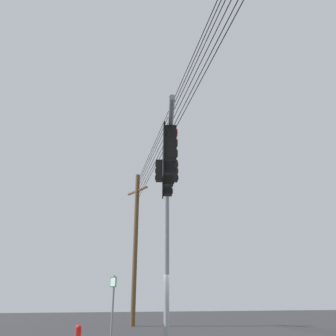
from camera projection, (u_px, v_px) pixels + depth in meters
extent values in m
cylinder|color=gray|center=(167.00, 253.00, 12.31)|extent=(0.20, 0.20, 6.55)
cylinder|color=gray|center=(169.00, 152.00, 10.42)|extent=(6.16, 1.25, 0.14)
cube|color=black|center=(174.00, 171.00, 13.53)|extent=(0.35, 0.35, 0.90)
cube|color=black|center=(170.00, 171.00, 13.53)|extent=(0.44, 0.12, 1.04)
cylinder|color=red|center=(178.00, 164.00, 13.65)|extent=(0.20, 0.07, 0.20)
cylinder|color=#3C2703|center=(178.00, 171.00, 13.54)|extent=(0.20, 0.07, 0.20)
cylinder|color=black|center=(178.00, 178.00, 13.43)|extent=(0.20, 0.07, 0.20)
cube|color=black|center=(159.00, 171.00, 13.52)|extent=(0.35, 0.35, 0.90)
cube|color=black|center=(164.00, 171.00, 13.52)|extent=(0.44, 0.12, 1.04)
cylinder|color=red|center=(156.00, 164.00, 13.62)|extent=(0.20, 0.07, 0.20)
cylinder|color=#3C2703|center=(155.00, 171.00, 13.52)|extent=(0.20, 0.07, 0.20)
cylinder|color=black|center=(155.00, 178.00, 13.41)|extent=(0.20, 0.07, 0.20)
cube|color=black|center=(168.00, 183.00, 11.55)|extent=(0.35, 0.35, 0.90)
cube|color=black|center=(163.00, 183.00, 11.55)|extent=(0.44, 0.12, 1.04)
cylinder|color=red|center=(172.00, 175.00, 11.67)|extent=(0.20, 0.07, 0.20)
cylinder|color=#3C2703|center=(172.00, 183.00, 11.56)|extent=(0.20, 0.07, 0.20)
cylinder|color=black|center=(172.00, 191.00, 11.45)|extent=(0.20, 0.07, 0.20)
cube|color=black|center=(168.00, 172.00, 10.54)|extent=(0.35, 0.35, 0.90)
cube|color=black|center=(163.00, 172.00, 10.54)|extent=(0.44, 0.12, 1.04)
cylinder|color=red|center=(173.00, 164.00, 10.65)|extent=(0.20, 0.07, 0.20)
cylinder|color=#3C2703|center=(174.00, 172.00, 10.54)|extent=(0.20, 0.07, 0.20)
cylinder|color=black|center=(174.00, 181.00, 10.44)|extent=(0.20, 0.07, 0.20)
cube|color=black|center=(169.00, 159.00, 9.53)|extent=(0.34, 0.34, 0.90)
cube|color=black|center=(164.00, 159.00, 9.52)|extent=(0.44, 0.10, 1.04)
cylinder|color=red|center=(175.00, 150.00, 9.65)|extent=(0.20, 0.06, 0.20)
cylinder|color=#3C2703|center=(175.00, 159.00, 9.54)|extent=(0.20, 0.06, 0.20)
cylinder|color=black|center=(175.00, 169.00, 9.43)|extent=(0.20, 0.06, 0.20)
cube|color=black|center=(171.00, 143.00, 8.52)|extent=(0.34, 0.34, 0.90)
cube|color=black|center=(164.00, 143.00, 8.51)|extent=(0.44, 0.11, 1.04)
cylinder|color=red|center=(177.00, 133.00, 8.64)|extent=(0.20, 0.06, 0.20)
cylinder|color=#3C2703|center=(177.00, 143.00, 8.53)|extent=(0.20, 0.06, 0.20)
cylinder|color=black|center=(177.00, 154.00, 8.42)|extent=(0.20, 0.06, 0.20)
cylinder|color=brown|center=(135.00, 244.00, 22.26)|extent=(0.31, 0.31, 10.08)
cube|color=brown|center=(137.00, 191.00, 23.65)|extent=(2.17, 1.22, 0.12)
cylinder|color=slate|center=(112.00, 312.00, 11.50)|extent=(0.07, 0.07, 2.47)
cube|color=#0C7238|center=(113.00, 282.00, 11.84)|extent=(0.31, 0.22, 0.35)
cube|color=white|center=(113.00, 282.00, 11.83)|extent=(0.25, 0.17, 0.29)
sphere|color=red|center=(79.00, 328.00, 11.78)|extent=(0.20, 0.20, 0.20)
cylinder|color=black|center=(172.00, 135.00, 13.02)|extent=(22.49, 0.26, 0.72)
cylinder|color=black|center=(172.00, 129.00, 13.12)|extent=(22.49, 0.26, 0.72)
cylinder|color=black|center=(172.00, 121.00, 13.24)|extent=(22.49, 0.26, 0.72)
cylinder|color=black|center=(172.00, 114.00, 13.36)|extent=(22.49, 0.26, 0.72)
cylinder|color=black|center=(172.00, 109.00, 13.46)|extent=(22.49, 0.26, 0.72)
cylinder|color=black|center=(172.00, 104.00, 13.55)|extent=(22.49, 0.26, 0.72)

